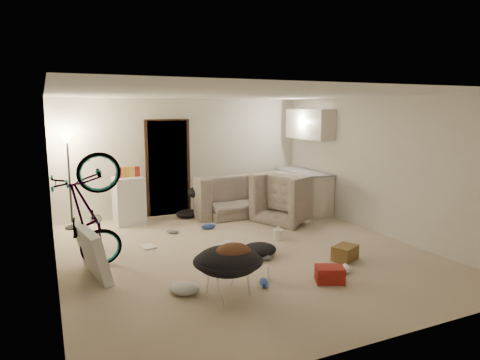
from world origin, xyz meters
name	(u,v)px	position (x,y,z in m)	size (l,w,h in m)	color
floor	(243,253)	(0.00, 0.00, -0.01)	(5.50, 6.00, 0.02)	beige
ceiling	(243,94)	(0.00, 0.00, 2.51)	(5.50, 6.00, 0.02)	white
wall_back	(185,157)	(0.00, 3.01, 1.25)	(5.50, 0.02, 2.50)	silver
wall_front	(379,220)	(0.00, -3.01, 1.25)	(5.50, 0.02, 2.50)	silver
wall_left	(50,189)	(-2.76, 0.00, 1.25)	(0.02, 6.00, 2.50)	silver
wall_right	(379,166)	(2.76, 0.00, 1.25)	(0.02, 6.00, 2.50)	silver
doorway	(168,168)	(-0.40, 2.97, 1.02)	(0.85, 0.10, 2.04)	black
door_trim	(168,168)	(-0.40, 2.94, 1.02)	(0.97, 0.04, 2.10)	#311C11
floor_lamp	(68,161)	(-2.40, 2.65, 1.31)	(0.28, 0.28, 1.81)	black
kitchen_counter	(303,192)	(2.43, 2.00, 0.44)	(0.60, 1.50, 0.88)	beige
counter_top	(303,172)	(2.43, 2.00, 0.90)	(0.64, 1.54, 0.04)	gray
kitchen_uppers	(310,124)	(2.56, 2.00, 1.95)	(0.38, 1.40, 0.65)	beige
sofa	(241,198)	(1.11, 2.45, 0.33)	(2.27, 0.89, 0.66)	#3C443D
armchair	(292,202)	(1.82, 1.46, 0.36)	(1.12, 0.98, 0.73)	#3C443D
bicycle	(90,240)	(-2.30, 0.20, 0.45)	(0.60, 1.73, 0.91)	black
book_asset	(269,282)	(-0.20, -1.25, 0.01)	(0.15, 0.20, 0.02)	maroon
mini_fridge	(129,200)	(-1.33, 2.55, 0.47)	(0.56, 0.56, 0.95)	white
snack_box_0	(119,175)	(-1.50, 2.55, 1.00)	(0.10, 0.07, 0.30)	maroon
snack_box_1	(125,175)	(-1.38, 2.55, 1.00)	(0.10, 0.07, 0.30)	orange
snack_box_2	(131,174)	(-1.26, 2.55, 1.00)	(0.10, 0.07, 0.30)	yellow
snack_box_3	(137,174)	(-1.14, 2.55, 1.00)	(0.10, 0.07, 0.30)	maroon
saucer_chair	(228,267)	(-0.85, -1.38, 0.36)	(0.86, 0.86, 0.61)	silver
hoodie	(233,252)	(-0.80, -1.41, 0.55)	(0.48, 0.40, 0.22)	#542F1D
sofa_drape	(201,192)	(0.16, 2.45, 0.54)	(0.56, 0.46, 0.28)	black
tv_box	(92,252)	(-2.30, -0.04, 0.34)	(0.12, 1.04, 0.68)	silver
drink_case_a	(345,253)	(1.27, -0.97, 0.11)	(0.39, 0.28, 0.22)	brown
drink_case_b	(330,274)	(0.54, -1.58, 0.11)	(0.37, 0.27, 0.21)	maroon
juicer	(278,234)	(0.86, 0.36, 0.10)	(0.18, 0.18, 0.25)	white
newspaper	(233,245)	(0.00, 0.41, 0.00)	(0.37, 0.49, 0.01)	beige
book_blue	(246,255)	(-0.03, -0.19, 0.01)	(0.22, 0.30, 0.03)	#2D49A5
book_white	(148,247)	(-1.34, 0.88, 0.01)	(0.21, 0.28, 0.03)	silver
shoe_0	(209,226)	(-0.03, 1.49, 0.05)	(0.29, 0.12, 0.11)	#2D49A5
shoe_1	(173,231)	(-0.74, 1.47, 0.04)	(0.24, 0.10, 0.09)	slate
shoe_2	(264,283)	(-0.32, -1.34, 0.05)	(0.27, 0.11, 0.10)	#2D49A5
shoe_3	(264,257)	(0.14, -0.47, 0.05)	(0.25, 0.10, 0.09)	slate
shoe_4	(346,268)	(0.96, -1.38, 0.05)	(0.29, 0.12, 0.11)	white
clothes_lump_a	(258,250)	(0.15, -0.26, 0.10)	(0.61, 0.52, 0.20)	black
clothes_lump_b	(188,214)	(-0.11, 2.55, 0.08)	(0.51, 0.44, 0.15)	black
clothes_lump_c	(184,288)	(-1.32, -1.10, 0.06)	(0.39, 0.34, 0.12)	silver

